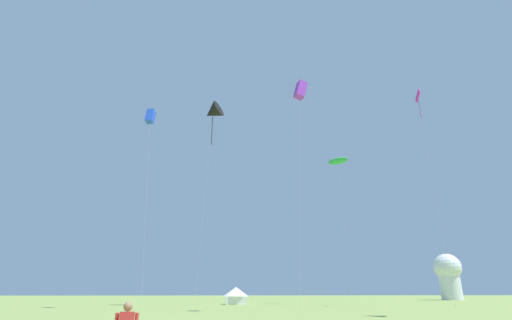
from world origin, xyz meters
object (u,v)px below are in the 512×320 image
(festival_tent_right, at_px, (236,295))
(observatory_dome, at_px, (448,274))
(kite_green_parafoil, at_px, (338,161))
(kite_purple_box, at_px, (300,90))
(kite_magenta_diamond, at_px, (418,99))
(kite_black_delta, at_px, (213,112))
(kite_blue_box, at_px, (150,117))

(festival_tent_right, xyz_separation_m, observatory_dome, (52.58, 26.18, 4.54))
(kite_green_parafoil, bearing_deg, observatory_dome, 40.86)
(kite_purple_box, bearing_deg, kite_magenta_diamond, 28.70)
(kite_black_delta, distance_m, festival_tent_right, 30.33)
(kite_blue_box, relative_size, kite_green_parafoil, 1.07)
(kite_magenta_diamond, relative_size, kite_purple_box, 1.27)
(kite_purple_box, distance_m, kite_black_delta, 22.70)
(kite_blue_box, distance_m, kite_green_parafoil, 32.91)
(kite_magenta_diamond, xyz_separation_m, kite_black_delta, (-31.91, 7.41, 0.19))
(kite_green_parafoil, bearing_deg, kite_magenta_diamond, -49.63)
(kite_blue_box, height_order, kite_black_delta, kite_black_delta)
(festival_tent_right, bearing_deg, kite_purple_box, -76.89)
(kite_blue_box, bearing_deg, festival_tent_right, 53.10)
(kite_black_delta, xyz_separation_m, observatory_dome, (57.20, 34.47, -24.27))
(kite_magenta_diamond, relative_size, observatory_dome, 2.96)
(kite_magenta_diamond, bearing_deg, kite_black_delta, 166.93)
(observatory_dome, bearing_deg, kite_magenta_diamond, -121.13)
(festival_tent_right, bearing_deg, kite_green_parafoil, -13.42)
(kite_blue_box, relative_size, kite_purple_box, 1.03)
(kite_green_parafoil, height_order, festival_tent_right, kite_green_parafoil)
(kite_blue_box, bearing_deg, kite_magenta_diamond, 1.90)
(kite_black_delta, bearing_deg, kite_green_parafoil, 10.54)
(kite_blue_box, xyz_separation_m, festival_tent_right, (12.78, 17.02, -23.39))
(kite_purple_box, relative_size, festival_tent_right, 6.15)
(kite_black_delta, bearing_deg, observatory_dome, 31.07)
(kite_magenta_diamond, bearing_deg, festival_tent_right, 150.09)
(kite_blue_box, height_order, kite_purple_box, kite_blue_box)
(kite_purple_box, distance_m, kite_green_parafoil, 25.57)
(kite_blue_box, relative_size, kite_magenta_diamond, 0.81)
(kite_green_parafoil, distance_m, observatory_dome, 49.64)
(kite_purple_box, relative_size, kite_black_delta, 0.78)
(observatory_dome, bearing_deg, kite_purple_box, -130.92)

